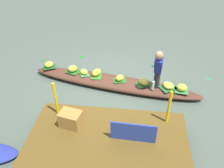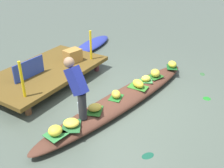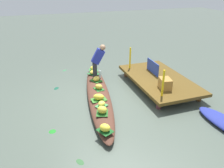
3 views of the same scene
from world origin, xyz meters
TOP-DOWN VIEW (x-y plane):
  - canal_water at (0.00, 0.00)m, footprint 40.00×40.00m
  - dock_platform at (-0.12, 2.24)m, footprint 3.20×1.80m
  - vendor_boat at (0.00, 0.00)m, footprint 4.92×1.54m
  - moored_boat at (2.67, 2.75)m, footprint 2.12×0.87m
  - leaf_mat_0 at (-0.17, 0.06)m, footprint 0.39×0.32m
  - banana_bunch_0 at (-0.17, 0.06)m, footprint 0.31×0.31m
  - leaf_mat_1 at (0.88, -0.16)m, footprint 0.37×0.40m
  - banana_bunch_1 at (0.88, -0.16)m, footprint 0.29×0.28m
  - leaf_mat_2 at (2.00, -0.41)m, footprint 0.44×0.40m
  - banana_bunch_2 at (2.00, -0.41)m, footprint 0.33×0.33m
  - leaf_mat_3 at (0.51, -0.13)m, footprint 0.30×0.46m
  - banana_bunch_3 at (0.51, -0.13)m, footprint 0.33×0.38m
  - leaf_mat_4 at (-1.82, 0.32)m, footprint 0.39×0.38m
  - banana_bunch_4 at (-1.82, 0.32)m, footprint 0.29×0.28m
  - leaf_mat_5 at (-0.83, 0.16)m, footprint 0.47×0.42m
  - banana_bunch_5 at (-0.83, 0.16)m, footprint 0.36×0.35m
  - leaf_mat_6 at (1.24, -0.24)m, footprint 0.45×0.41m
  - banana_bunch_6 at (1.24, -0.24)m, footprint 0.35×0.34m
  - leaf_mat_7 at (-1.47, 0.24)m, footprint 0.54×0.51m
  - banana_bunch_7 at (-1.47, 0.24)m, footprint 0.38×0.39m
  - vendor_person at (-1.14, 0.32)m, footprint 0.26×0.53m
  - water_bottle at (-1.07, 0.37)m, footprint 0.07×0.07m
  - market_banner at (-0.62, 2.24)m, footprint 0.89×0.06m
  - railing_post_west at (-1.32, 1.64)m, footprint 0.06×0.06m
  - railing_post_east at (1.08, 1.64)m, footprint 0.06×0.06m
  - produce_crate at (0.69, 1.97)m, footprint 0.50×0.40m
  - drifting_plant_0 at (-1.18, -1.20)m, footprint 0.28×0.25m
  - drifting_plant_1 at (1.28, -1.57)m, footprint 0.26×0.26m
  - drifting_plant_2 at (2.54, -1.13)m, footprint 0.25×0.21m

SIDE VIEW (x-z plane):
  - canal_water at x=0.00m, z-range 0.00..0.00m
  - drifting_plant_0 at x=-1.18m, z-range 0.00..0.01m
  - drifting_plant_1 at x=1.28m, z-range 0.00..0.01m
  - drifting_plant_2 at x=2.54m, z-range 0.00..0.01m
  - moored_boat at x=2.67m, z-range 0.00..0.18m
  - vendor_boat at x=0.00m, z-range 0.00..0.25m
  - leaf_mat_0 at x=-0.17m, z-range 0.25..0.26m
  - leaf_mat_1 at x=0.88m, z-range 0.25..0.26m
  - leaf_mat_2 at x=2.00m, z-range 0.25..0.26m
  - leaf_mat_3 at x=0.51m, z-range 0.25..0.26m
  - leaf_mat_4 at x=-1.82m, z-range 0.25..0.26m
  - leaf_mat_5 at x=-0.83m, z-range 0.25..0.26m
  - leaf_mat_6 at x=1.24m, z-range 0.25..0.26m
  - leaf_mat_7 at x=-1.47m, z-range 0.25..0.26m
  - dock_platform at x=-0.12m, z-range 0.12..0.48m
  - banana_bunch_7 at x=-1.47m, z-range 0.25..0.39m
  - banana_bunch_1 at x=0.88m, z-range 0.25..0.39m
  - banana_bunch_5 at x=-0.83m, z-range 0.25..0.40m
  - banana_bunch_0 at x=-0.17m, z-range 0.25..0.42m
  - banana_bunch_4 at x=-1.82m, z-range 0.25..0.43m
  - banana_bunch_2 at x=2.00m, z-range 0.25..0.43m
  - banana_bunch_3 at x=0.51m, z-range 0.25..0.43m
  - banana_bunch_6 at x=1.24m, z-range 0.25..0.45m
  - water_bottle at x=-1.07m, z-range 0.25..0.50m
  - produce_crate at x=0.69m, z-range 0.36..0.70m
  - market_banner at x=-0.62m, z-range 0.36..0.80m
  - railing_post_west at x=-1.32m, z-range 0.36..1.17m
  - railing_post_east at x=1.08m, z-range 0.36..1.17m
  - vendor_person at x=-1.14m, z-range 0.33..1.53m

